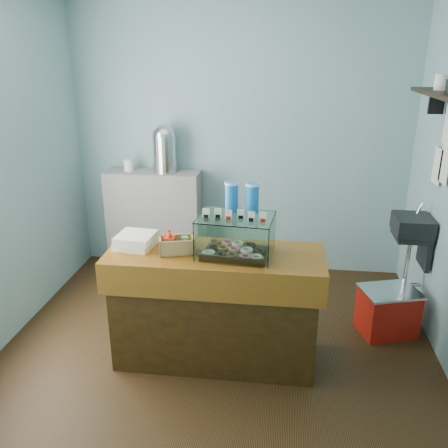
# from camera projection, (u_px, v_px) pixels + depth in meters

# --- Properties ---
(ground) EXTENTS (3.50, 3.50, 0.00)m
(ground) POSITION_uv_depth(u_px,v_px,m) (220.00, 339.00, 4.01)
(ground) COLOR black
(ground) RESTS_ON ground
(room_shell) EXTENTS (3.54, 3.04, 2.82)m
(room_shell) POSITION_uv_depth(u_px,v_px,m) (223.00, 137.00, 3.43)
(room_shell) COLOR #74A4AA
(room_shell) RESTS_ON ground
(counter) EXTENTS (1.60, 0.60, 0.90)m
(counter) POSITION_uv_depth(u_px,v_px,m) (215.00, 306.00, 3.62)
(counter) COLOR #40260C
(counter) RESTS_ON ground
(back_shelf) EXTENTS (1.00, 0.32, 1.10)m
(back_shelf) POSITION_uv_depth(u_px,v_px,m) (155.00, 221.00, 5.16)
(back_shelf) COLOR gray
(back_shelf) RESTS_ON ground
(display_case) EXTENTS (0.57, 0.44, 0.51)m
(display_case) POSITION_uv_depth(u_px,v_px,m) (237.00, 232.00, 3.41)
(display_case) COLOR black
(display_case) RESTS_ON counter
(condiment_crate) EXTENTS (0.28, 0.21, 0.19)m
(condiment_crate) POSITION_uv_depth(u_px,v_px,m) (175.00, 244.00, 3.44)
(condiment_crate) COLOR tan
(condiment_crate) RESTS_ON counter
(pastry_boxes) EXTENTS (0.30, 0.30, 0.11)m
(pastry_boxes) POSITION_uv_depth(u_px,v_px,m) (136.00, 241.00, 3.55)
(pastry_boxes) COLOR white
(pastry_boxes) RESTS_ON counter
(coffee_urn) EXTENTS (0.27, 0.27, 0.50)m
(coffee_urn) POSITION_uv_depth(u_px,v_px,m) (165.00, 147.00, 4.87)
(coffee_urn) COLOR silver
(coffee_urn) RESTS_ON back_shelf
(red_cooler) EXTENTS (0.55, 0.48, 0.41)m
(red_cooler) POSITION_uv_depth(u_px,v_px,m) (388.00, 311.00, 4.04)
(red_cooler) COLOR #B2170E
(red_cooler) RESTS_ON ground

